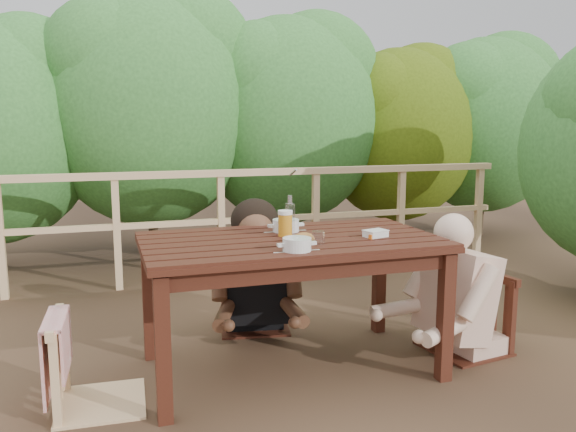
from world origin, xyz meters
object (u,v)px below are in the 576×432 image
object	(u,v)px
bottle	(290,216)
woman	(253,228)
chair_right	(467,279)
soup_far	(286,227)
table	(291,306)
beer_glass	(285,225)
butter_tub	(375,235)
chair_left	(97,319)
diner_right	(473,237)
tumbler	(318,239)
bread_roll	(304,239)
chair_far	(254,262)
soup_near	(297,246)

from	to	relation	value
bottle	woman	bearing A→B (deg)	95.62
chair_right	soup_far	size ratio (longest dim) A/B	3.47
soup_far	table	bearing A→B (deg)	-99.43
table	beer_glass	size ratio (longest dim) A/B	10.16
soup_far	butter_tub	xyz separation A→B (m)	(0.44, -0.31, -0.02)
chair_left	chair_right	distance (m)	2.19
diner_right	butter_tub	size ratio (longest dim) A/B	11.24
chair_right	beer_glass	bearing A→B (deg)	-104.93
tumbler	bread_roll	bearing A→B (deg)	151.57
butter_tub	diner_right	bearing A→B (deg)	-10.95
bottle	bread_roll	bearing A→B (deg)	-92.82
chair_left	chair_far	world-z (taller)	chair_far
chair_right	soup_near	distance (m)	1.28
woman	soup_near	xyz separation A→B (m)	(-0.05, -1.09, 0.10)
chair_right	tumbler	bearing A→B (deg)	-91.61
diner_right	soup_near	world-z (taller)	diner_right
woman	beer_glass	world-z (taller)	woman
tumbler	chair_right	bearing A→B (deg)	7.21
chair_left	soup_far	bearing A→B (deg)	-71.71
chair_right	bottle	bearing A→B (deg)	-108.53
chair_left	woman	world-z (taller)	woman
chair_left	diner_right	bearing A→B (deg)	-86.01
chair_left	diner_right	world-z (taller)	diner_right
chair_far	chair_left	bearing A→B (deg)	-130.36
chair_left	bottle	xyz separation A→B (m)	(1.10, 0.24, 0.43)
bread_roll	tumbler	size ratio (longest dim) A/B	1.49
woman	soup_near	size ratio (longest dim) A/B	5.73
soup_near	table	bearing A→B (deg)	77.28
bread_roll	beer_glass	world-z (taller)	beer_glass
bottle	chair_left	bearing A→B (deg)	-167.65
chair_right	bottle	world-z (taller)	bottle
soup_far	butter_tub	distance (m)	0.54
soup_far	tumbler	size ratio (longest dim) A/B	3.20
chair_far	beer_glass	xyz separation A→B (m)	(0.01, -0.68, 0.38)
chair_right	woman	bearing A→B (deg)	-134.28
chair_far	chair_right	distance (m)	1.41
chair_far	diner_right	xyz separation A→B (m)	(1.19, -0.81, 0.26)
chair_right	butter_tub	world-z (taller)	chair_right
soup_far	diner_right	bearing A→B (deg)	-12.63
chair_left	butter_tub	distance (m)	1.57
chair_far	butter_tub	bearing A→B (deg)	-50.40
chair_right	tumbler	world-z (taller)	chair_right
diner_right	bottle	distance (m)	1.15
chair_right	bread_roll	xyz separation A→B (m)	(-1.11, -0.09, 0.34)
diner_right	beer_glass	distance (m)	1.19
table	beer_glass	world-z (taller)	beer_glass
chair_far	table	bearing A→B (deg)	-77.99
chair_far	butter_tub	world-z (taller)	chair_far
tumbler	butter_tub	xyz separation A→B (m)	(0.38, 0.07, -0.01)
bread_roll	tumbler	bearing A→B (deg)	-28.43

